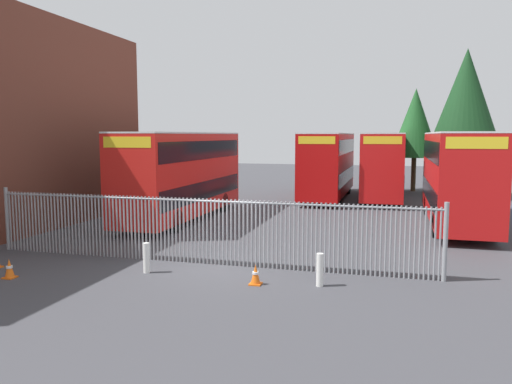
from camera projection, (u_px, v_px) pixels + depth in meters
ground_plane at (278, 224)px, 24.22m from camera, size 100.00×100.00×0.00m
palisade_fence at (199, 229)px, 16.66m from camera, size 15.55×0.14×2.35m
double_decker_bus_near_gate at (183, 172)px, 25.34m from camera, size 2.54×10.81×4.42m
double_decker_bus_behind_fence_left at (457, 175)px, 23.67m from camera, size 2.54×10.81×4.42m
double_decker_bus_behind_fence_right at (328, 163)px, 33.98m from camera, size 2.54×10.81×4.42m
double_decker_bus_far_back at (384, 163)px, 33.57m from camera, size 2.54×10.81×4.42m
bollard_near_left at (146, 258)px, 15.59m from camera, size 0.20×0.20×0.95m
bollard_center_front at (320, 270)px, 14.20m from camera, size 0.20×0.20×0.95m
traffic_cone_by_gate at (9, 269)px, 15.02m from camera, size 0.34×0.34×0.59m
traffic_cone_mid_forecourt at (256, 275)px, 14.37m from camera, size 0.34×0.34×0.59m
tree_tall_back at (466, 102)px, 34.37m from camera, size 5.07×5.07×10.18m
tree_short_side at (415, 123)px, 37.98m from camera, size 3.63×3.63×7.80m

